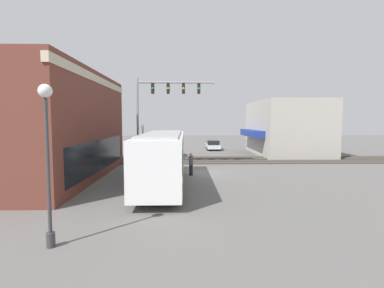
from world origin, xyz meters
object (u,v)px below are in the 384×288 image
(pedestrian_near_bus, at_px, (191,164))
(parked_car_white, at_px, (213,145))
(streetlamp, at_px, (47,152))
(parked_car_black, at_px, (173,150))
(city_bus, at_px, (163,157))
(crossing_signal, at_px, (143,141))
(pedestrian_at_crossing, at_px, (156,158))

(pedestrian_near_bus, bearing_deg, parked_car_white, -9.93)
(streetlamp, height_order, parked_car_black, streetlamp)
(city_bus, distance_m, streetlamp, 9.81)
(crossing_signal, xyz_separation_m, streetlamp, (-17.87, 0.56, 0.88))
(city_bus, distance_m, parked_car_black, 16.15)
(crossing_signal, height_order, pedestrian_at_crossing, crossing_signal)
(parked_car_white, bearing_deg, pedestrian_at_crossing, 157.16)
(parked_car_white, bearing_deg, streetlamp, 165.69)
(parked_car_black, distance_m, pedestrian_near_bus, 12.64)
(crossing_signal, relative_size, pedestrian_near_bus, 2.19)
(parked_car_black, xyz_separation_m, pedestrian_at_crossing, (-8.04, 1.23, 0.15))
(streetlamp, bearing_deg, parked_car_black, -6.82)
(parked_car_white, distance_m, pedestrian_near_bus, 20.51)
(parked_car_white, height_order, pedestrian_at_crossing, pedestrian_at_crossing)
(pedestrian_near_bus, bearing_deg, pedestrian_at_crossing, 34.77)
(streetlamp, distance_m, parked_car_black, 25.64)
(city_bus, relative_size, pedestrian_near_bus, 6.79)
(parked_car_black, height_order, pedestrian_at_crossing, pedestrian_at_crossing)
(city_bus, xyz_separation_m, pedestrian_at_crossing, (8.06, 1.23, -1.05))
(city_bus, xyz_separation_m, crossing_signal, (8.63, 2.47, 0.42))
(pedestrian_at_crossing, bearing_deg, parked_car_white, -22.84)
(parked_car_black, bearing_deg, crossing_signal, 161.68)
(streetlamp, bearing_deg, crossing_signal, -1.79)
(parked_car_black, relative_size, pedestrian_near_bus, 2.67)
(city_bus, bearing_deg, parked_car_white, -12.78)
(city_bus, xyz_separation_m, streetlamp, (-9.24, 3.03, 1.29))
(crossing_signal, distance_m, streetlamp, 17.90)
(pedestrian_near_bus, relative_size, pedestrian_at_crossing, 1.07)
(crossing_signal, height_order, parked_car_white, crossing_signal)
(parked_car_black, relative_size, pedestrian_at_crossing, 2.85)
(city_bus, bearing_deg, crossing_signal, 15.98)
(city_bus, relative_size, crossing_signal, 3.11)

